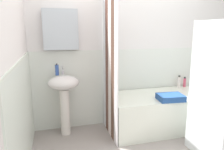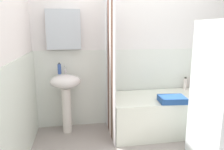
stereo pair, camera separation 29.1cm
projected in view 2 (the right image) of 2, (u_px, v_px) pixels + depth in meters
wall_back_tiled at (131, 53)px, 3.40m from camera, size 3.60×0.18×2.40m
wall_left_tiled at (14, 67)px, 2.27m from camera, size 0.07×1.81×2.40m
sink at (66, 90)px, 3.11m from camera, size 0.44×0.34×0.88m
faucet at (65, 69)px, 3.13m from camera, size 0.03×0.12×0.12m
soap_dispenser at (59, 69)px, 3.09m from camera, size 0.05×0.05×0.17m
bathtub at (160, 113)px, 3.24m from camera, size 1.50×0.76×0.54m
shower_curtain at (110, 67)px, 2.96m from camera, size 0.01×0.76×2.00m
conditioner_bottle at (191, 84)px, 3.56m from camera, size 0.05×0.05×0.17m
shampoo_bottle at (185, 84)px, 3.52m from camera, size 0.05×0.05×0.21m
towel_folded at (172, 99)px, 2.92m from camera, size 0.38×0.29×0.08m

